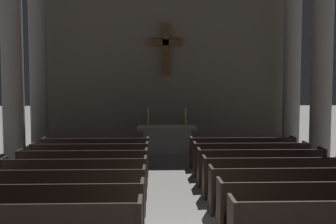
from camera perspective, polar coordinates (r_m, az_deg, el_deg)
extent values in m
cube|color=black|center=(6.09, -19.66, -14.48)|extent=(3.12, 0.05, 0.50)
cube|color=black|center=(7.38, -16.41, -13.33)|extent=(3.12, 0.40, 0.05)
cube|color=black|center=(7.09, -16.92, -11.74)|extent=(3.12, 0.05, 0.50)
cube|color=black|center=(7.62, -16.03, -14.54)|extent=(3.12, 0.04, 0.40)
cube|color=black|center=(7.13, -3.64, -13.38)|extent=(0.06, 0.50, 0.95)
cube|color=black|center=(8.40, -14.52, -11.13)|extent=(3.12, 0.40, 0.05)
cube|color=black|center=(8.12, -14.90, -9.67)|extent=(3.12, 0.05, 0.50)
cube|color=black|center=(8.63, -14.22, -12.26)|extent=(3.12, 0.04, 0.40)
cube|color=black|center=(8.17, -3.40, -11.07)|extent=(0.06, 0.50, 0.95)
cube|color=black|center=(9.43, -13.05, -9.40)|extent=(3.12, 0.40, 0.05)
cube|color=black|center=(9.16, -13.36, -8.06)|extent=(3.12, 0.05, 0.50)
cube|color=black|center=(9.66, -12.82, -10.45)|extent=(3.12, 0.04, 0.40)
cube|color=black|center=(9.23, -3.23, -9.28)|extent=(0.06, 0.50, 0.95)
cube|color=black|center=(9.83, -22.32, -8.76)|extent=(0.06, 0.50, 0.95)
cube|color=black|center=(10.48, -11.89, -8.02)|extent=(3.12, 0.40, 0.05)
cube|color=black|center=(10.21, -12.13, -6.77)|extent=(3.12, 0.05, 0.50)
cube|color=black|center=(10.70, -11.70, -8.99)|extent=(3.12, 0.04, 0.40)
cube|color=black|center=(10.30, -3.09, -7.87)|extent=(0.06, 0.50, 0.95)
cube|color=black|center=(10.84, -20.29, -7.51)|extent=(0.06, 0.50, 0.95)
cube|color=black|center=(11.54, -10.95, -6.88)|extent=(3.12, 0.40, 0.05)
cube|color=black|center=(11.27, -11.15, -5.72)|extent=(3.12, 0.05, 0.50)
cube|color=black|center=(11.75, -10.79, -7.79)|extent=(3.12, 0.04, 0.40)
cube|color=black|center=(11.37, -2.97, -6.71)|extent=(0.06, 0.50, 0.95)
cube|color=black|center=(11.86, -18.62, -6.47)|extent=(0.06, 0.50, 0.95)
cube|color=black|center=(12.60, -10.16, -5.93)|extent=(3.12, 0.40, 0.05)
cube|color=black|center=(12.33, -10.33, -4.85)|extent=(3.12, 0.05, 0.50)
cube|color=black|center=(12.81, -10.04, -6.78)|extent=(3.12, 0.04, 0.40)
cube|color=black|center=(12.44, -2.88, -5.76)|extent=(0.06, 0.50, 0.95)
cube|color=black|center=(12.89, -17.22, -5.59)|extent=(0.06, 0.50, 0.95)
cube|color=black|center=(7.66, 19.47, -12.76)|extent=(3.12, 0.40, 0.05)
cube|color=black|center=(7.38, 20.17, -11.19)|extent=(3.12, 0.05, 0.50)
cube|color=black|center=(7.88, 18.94, -13.96)|extent=(3.12, 0.04, 0.40)
cube|color=black|center=(7.21, 7.37, -13.19)|extent=(0.06, 0.50, 0.95)
cube|color=black|center=(8.64, 16.79, -10.74)|extent=(3.12, 0.40, 0.05)
cube|color=black|center=(8.37, 17.33, -9.30)|extent=(3.12, 0.05, 0.50)
cube|color=black|center=(8.87, 16.37, -11.86)|extent=(3.12, 0.04, 0.40)
cube|color=black|center=(8.25, 6.12, -10.94)|extent=(0.06, 0.50, 0.95)
cube|color=black|center=(9.65, 14.69, -9.12)|extent=(3.12, 0.40, 0.05)
cube|color=black|center=(9.38, 15.11, -7.80)|extent=(3.12, 0.05, 0.50)
cube|color=black|center=(9.87, 14.36, -10.16)|extent=(3.12, 0.04, 0.40)
cube|color=black|center=(9.30, 5.17, -9.20)|extent=(0.06, 0.50, 0.95)
cube|color=black|center=(10.68, 13.00, -7.81)|extent=(3.12, 0.40, 0.05)
cube|color=black|center=(10.41, 13.34, -6.58)|extent=(3.12, 0.05, 0.50)
cube|color=black|center=(10.89, 12.73, -8.77)|extent=(3.12, 0.04, 0.40)
cube|color=black|center=(10.36, 4.42, -7.80)|extent=(0.06, 0.50, 0.95)
cube|color=black|center=(11.16, 21.01, -7.20)|extent=(0.06, 0.50, 0.95)
cube|color=black|center=(11.71, 11.62, -6.72)|extent=(3.12, 0.40, 0.05)
cube|color=black|center=(11.45, 11.90, -5.58)|extent=(3.12, 0.05, 0.50)
cube|color=black|center=(11.93, 11.40, -7.62)|extent=(3.12, 0.04, 0.40)
cube|color=black|center=(11.42, 3.81, -6.67)|extent=(0.06, 0.50, 0.95)
cube|color=black|center=(12.15, 18.99, -6.23)|extent=(0.06, 0.50, 0.95)
cube|color=black|center=(12.76, 10.47, -5.80)|extent=(3.12, 0.40, 0.05)
cube|color=black|center=(12.50, 10.71, -4.74)|extent=(3.12, 0.05, 0.50)
cube|color=black|center=(12.97, 10.28, -6.65)|extent=(3.12, 0.04, 0.40)
cube|color=black|center=(12.49, 3.31, -5.72)|extent=(0.06, 0.50, 0.95)
cube|color=black|center=(13.16, 17.29, -5.40)|extent=(0.06, 0.50, 0.95)
cube|color=gray|center=(13.71, -20.91, -6.70)|extent=(0.93, 0.93, 0.20)
cylinder|color=gray|center=(13.48, -21.23, 5.38)|extent=(0.67, 0.67, 5.94)
cube|color=gray|center=(14.03, 20.68, -6.44)|extent=(0.93, 0.93, 0.20)
cylinder|color=gray|center=(13.81, 20.99, 5.36)|extent=(0.67, 0.67, 5.94)
cube|color=gray|center=(16.35, -17.70, -4.89)|extent=(0.93, 0.93, 0.20)
cylinder|color=gray|center=(16.15, -17.93, 5.22)|extent=(0.67, 0.67, 5.94)
cube|color=gray|center=(16.62, 16.96, -4.73)|extent=(0.93, 0.93, 0.20)
cylinder|color=gray|center=(16.43, 17.18, 5.22)|extent=(0.67, 0.67, 5.94)
cube|color=#A8A399|center=(15.04, -0.15, -4.16)|extent=(1.76, 0.72, 0.88)
cube|color=#A8A399|center=(14.98, -0.15, -2.26)|extent=(2.20, 0.90, 0.12)
cube|color=silver|center=(14.97, -0.15, -2.02)|extent=(2.09, 0.86, 0.01)
cylinder|color=#B79338|center=(14.96, -2.83, -1.96)|extent=(0.16, 0.16, 0.02)
cylinder|color=#B79338|center=(14.94, -2.83, -1.30)|extent=(0.07, 0.07, 0.37)
cylinder|color=silver|center=(14.92, -2.84, -0.02)|extent=(0.04, 0.04, 0.30)
cylinder|color=#B79338|center=(15.00, 2.52, -1.94)|extent=(0.16, 0.16, 0.02)
cylinder|color=#B79338|center=(14.99, 2.53, -1.28)|extent=(0.07, 0.07, 0.37)
cylinder|color=silver|center=(14.96, 2.53, 0.00)|extent=(0.04, 0.04, 0.30)
cube|color=#706656|center=(16.96, -0.37, 7.46)|extent=(10.85, 0.25, 7.18)
cube|color=brown|center=(16.73, -0.34, 8.74)|extent=(0.25, 0.25, 2.12)
cube|color=brown|center=(16.76, -0.34, 9.82)|extent=(1.36, 0.25, 0.25)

